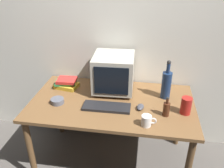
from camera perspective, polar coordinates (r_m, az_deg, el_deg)
ground_plane at (r=2.65m, az=0.00°, el=-17.70°), size 6.00×6.00×0.00m
back_wall at (r=2.42m, az=1.86°, el=12.47°), size 4.00×0.08×2.50m
desk at (r=2.23m, az=0.00°, el=-5.98°), size 1.50×0.85×0.73m
crt_monitor at (r=2.28m, az=0.39°, el=2.73°), size 0.39×0.40×0.37m
keyboard at (r=2.09m, az=-1.32°, el=-5.57°), size 0.42×0.16×0.02m
computer_mouse at (r=2.09m, az=6.86°, el=-5.54°), size 0.08×0.11×0.04m
bottle_tall at (r=2.24m, az=13.03°, el=-0.01°), size 0.09×0.09×0.38m
bottle_short at (r=2.01m, az=13.03°, el=-5.85°), size 0.06×0.06×0.18m
book_stack at (r=2.45m, az=-11.02°, el=0.17°), size 0.25×0.19×0.09m
mug at (r=1.89m, az=8.41°, el=-8.78°), size 0.12×0.08×0.09m
cd_spindle at (r=2.21m, az=-13.07°, el=-4.01°), size 0.12×0.12×0.04m
metal_canister at (r=2.08m, az=17.49°, el=-5.03°), size 0.09×0.09×0.15m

